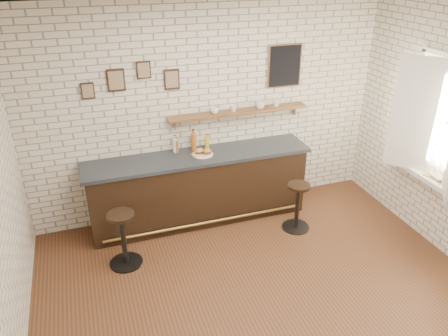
# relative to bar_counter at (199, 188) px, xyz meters

# --- Properties ---
(ground) EXTENTS (5.00, 5.00, 0.00)m
(ground) POSITION_rel_bar_counter_xyz_m (0.25, -1.70, -0.51)
(ground) COLOR #58331E
(ground) RESTS_ON ground
(bar_counter) EXTENTS (3.10, 0.65, 1.01)m
(bar_counter) POSITION_rel_bar_counter_xyz_m (0.00, 0.00, 0.00)
(bar_counter) COLOR black
(bar_counter) RESTS_ON ground
(sandwich_plate) EXTENTS (0.28, 0.28, 0.01)m
(sandwich_plate) POSITION_rel_bar_counter_xyz_m (0.06, -0.01, 0.51)
(sandwich_plate) COLOR white
(sandwich_plate) RESTS_ON bar_counter
(ciabatta_sandwich) EXTENTS (0.23, 0.16, 0.07)m
(ciabatta_sandwich) POSITION_rel_bar_counter_xyz_m (0.07, -0.01, 0.55)
(ciabatta_sandwich) COLOR tan
(ciabatta_sandwich) RESTS_ON sandwich_plate
(potato_chips) EXTENTS (0.26, 0.19, 0.00)m
(potato_chips) POSITION_rel_bar_counter_xyz_m (0.05, -0.01, 0.52)
(potato_chips) COLOR gold
(potato_chips) RESTS_ON sandwich_plate
(bitters_bottle_brown) EXTENTS (0.07, 0.07, 0.22)m
(bitters_bottle_brown) POSITION_rel_bar_counter_xyz_m (-0.26, 0.19, 0.59)
(bitters_bottle_brown) COLOR brown
(bitters_bottle_brown) RESTS_ON bar_counter
(bitters_bottle_white) EXTENTS (0.07, 0.07, 0.25)m
(bitters_bottle_white) POSITION_rel_bar_counter_xyz_m (-0.27, 0.19, 0.61)
(bitters_bottle_white) COLOR white
(bitters_bottle_white) RESTS_ON bar_counter
(bitters_bottle_amber) EXTENTS (0.07, 0.07, 0.31)m
(bitters_bottle_amber) POSITION_rel_bar_counter_xyz_m (-0.01, 0.19, 0.63)
(bitters_bottle_amber) COLOR #AE5A1C
(bitters_bottle_amber) RESTS_ON bar_counter
(condiment_bottle_yellow) EXTENTS (0.07, 0.07, 0.21)m
(condiment_bottle_yellow) POSITION_rel_bar_counter_xyz_m (0.18, 0.19, 0.59)
(condiment_bottle_yellow) COLOR gold
(condiment_bottle_yellow) RESTS_ON bar_counter
(bar_stool_left) EXTENTS (0.42, 0.42, 0.73)m
(bar_stool_left) POSITION_rel_bar_counter_xyz_m (-1.15, -0.69, -0.12)
(bar_stool_left) COLOR black
(bar_stool_left) RESTS_ON ground
(bar_stool_right) EXTENTS (0.40, 0.40, 0.69)m
(bar_stool_right) POSITION_rel_bar_counter_xyz_m (1.21, -0.66, -0.14)
(bar_stool_right) COLOR black
(bar_stool_right) RESTS_ON ground
(wall_shelf) EXTENTS (2.00, 0.18, 0.18)m
(wall_shelf) POSITION_rel_bar_counter_xyz_m (0.65, 0.20, 0.97)
(wall_shelf) COLOR brown
(wall_shelf) RESTS_ON ground
(shelf_cup_a) EXTENTS (0.13, 0.13, 0.09)m
(shelf_cup_a) POSITION_rel_bar_counter_xyz_m (0.30, 0.20, 1.04)
(shelf_cup_a) COLOR white
(shelf_cup_a) RESTS_ON wall_shelf
(shelf_cup_b) EXTENTS (0.14, 0.14, 0.09)m
(shelf_cup_b) POSITION_rel_bar_counter_xyz_m (0.57, 0.20, 1.04)
(shelf_cup_b) COLOR white
(shelf_cup_b) RESTS_ON wall_shelf
(shelf_cup_c) EXTENTS (0.14, 0.14, 0.10)m
(shelf_cup_c) POSITION_rel_bar_counter_xyz_m (0.97, 0.20, 1.04)
(shelf_cup_c) COLOR white
(shelf_cup_c) RESTS_ON wall_shelf
(shelf_cup_d) EXTENTS (0.12, 0.12, 0.09)m
(shelf_cup_d) POSITION_rel_bar_counter_xyz_m (1.22, 0.20, 1.04)
(shelf_cup_d) COLOR white
(shelf_cup_d) RESTS_ON wall_shelf
(back_wall_decor) EXTENTS (2.96, 0.02, 0.56)m
(back_wall_decor) POSITION_rel_bar_counter_xyz_m (0.48, 0.28, 1.54)
(back_wall_decor) COLOR black
(back_wall_decor) RESTS_ON ground
(window_sill) EXTENTS (0.20, 1.35, 0.06)m
(window_sill) POSITION_rel_bar_counter_xyz_m (2.65, -1.40, 0.39)
(window_sill) COLOR white
(window_sill) RESTS_ON ground
(casement_window) EXTENTS (0.40, 1.30, 1.56)m
(casement_window) POSITION_rel_bar_counter_xyz_m (2.61, -1.40, 1.14)
(casement_window) COLOR white
(casement_window) RESTS_ON ground
(book_lower) EXTENTS (0.24, 0.26, 0.02)m
(book_lower) POSITION_rel_bar_counter_xyz_m (2.63, -1.43, 0.43)
(book_lower) COLOR tan
(book_lower) RESTS_ON window_sill
(book_upper) EXTENTS (0.20, 0.25, 0.02)m
(book_upper) POSITION_rel_bar_counter_xyz_m (2.63, -1.45, 0.45)
(book_upper) COLOR tan
(book_upper) RESTS_ON book_lower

